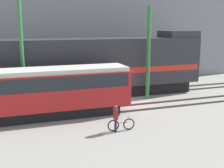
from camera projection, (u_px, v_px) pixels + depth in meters
ground_plane at (121, 102)px, 23.11m from camera, size 120.00×120.00×0.00m
track_near at (130, 108)px, 21.28m from camera, size 60.00×1.51×0.14m
track_far at (111, 94)px, 25.44m from camera, size 60.00×1.51×0.14m
building_backdrop at (86, 24)px, 32.47m from camera, size 36.91×6.00×12.72m
freight_locomotive at (89, 67)px, 24.28m from camera, size 20.63×3.04×5.70m
streetcar at (41, 90)px, 18.85m from camera, size 12.12×2.54×3.39m
bicycle at (121, 125)px, 16.87m from camera, size 1.69×0.44×0.78m
person at (116, 116)px, 16.51m from camera, size 0.25×0.38×1.64m
utility_pole_left at (22, 48)px, 20.06m from camera, size 0.26×0.26×9.19m
utility_pole_center at (148, 54)px, 23.38m from camera, size 0.32×0.32×7.75m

